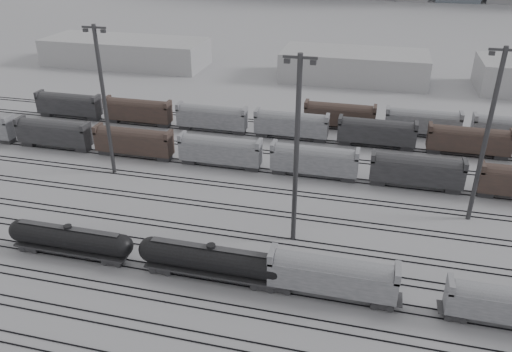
% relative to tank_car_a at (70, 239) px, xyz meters
% --- Properties ---
extents(ground, '(900.00, 900.00, 0.00)m').
position_rel_tank_car_a_xyz_m(ground, '(19.70, -1.00, -2.56)').
color(ground, '#AFAFB4').
rests_on(ground, ground).
extents(tracks, '(220.00, 71.50, 0.16)m').
position_rel_tank_car_a_xyz_m(tracks, '(19.70, 16.50, -2.48)').
color(tracks, black).
rests_on(tracks, ground).
extents(tank_car_a, '(17.89, 2.98, 4.42)m').
position_rel_tank_car_a_xyz_m(tank_car_a, '(0.00, 0.00, 0.00)').
color(tank_car_a, '#232326').
rests_on(tank_car_a, ground).
extents(tank_car_b, '(19.16, 3.19, 4.73)m').
position_rel_tank_car_a_xyz_m(tank_car_b, '(19.57, 0.00, 0.18)').
color(tank_car_b, '#232326').
rests_on(tank_car_b, ground).
extents(hopper_car_a, '(14.94, 2.97, 5.34)m').
position_rel_tank_car_a_xyz_m(hopper_car_a, '(34.27, 0.00, 0.74)').
color(hopper_car_a, '#232326').
rests_on(hopper_car_a, ground).
extents(hopper_car_b, '(13.56, 2.69, 4.85)m').
position_rel_tank_car_a_xyz_m(hopper_car_b, '(53.53, 0.00, 0.44)').
color(hopper_car_b, '#232326').
rests_on(hopper_car_b, ground).
extents(light_mast_b, '(4.10, 0.66, 25.64)m').
position_rel_tank_car_a_xyz_m(light_mast_b, '(-6.87, 23.94, 11.04)').
color(light_mast_b, '#37373A').
rests_on(light_mast_b, ground).
extents(light_mast_c, '(4.16, 0.67, 26.00)m').
position_rel_tank_car_a_xyz_m(light_mast_c, '(27.76, 10.95, 11.24)').
color(light_mast_c, '#37373A').
rests_on(light_mast_c, ground).
extents(light_mast_d, '(4.11, 0.66, 25.67)m').
position_rel_tank_car_a_xyz_m(light_mast_d, '(52.23, 22.65, 11.06)').
color(light_mast_d, '#37373A').
rests_on(light_mast_d, ground).
extents(bg_string_near, '(151.00, 3.00, 5.60)m').
position_rel_tank_car_a_xyz_m(bg_string_near, '(27.70, 31.00, 0.24)').
color(bg_string_near, gray).
rests_on(bg_string_near, ground).
extents(bg_string_mid, '(151.00, 3.00, 5.60)m').
position_rel_tank_car_a_xyz_m(bg_string_mid, '(37.70, 47.00, 0.24)').
color(bg_string_mid, '#232326').
rests_on(bg_string_mid, ground).
extents(bg_string_far, '(66.00, 3.00, 5.60)m').
position_rel_tank_car_a_xyz_m(bg_string_far, '(55.20, 55.00, 0.24)').
color(bg_string_far, '#43312A').
rests_on(bg_string_far, ground).
extents(warehouse_left, '(50.00, 18.00, 8.00)m').
position_rel_tank_car_a_xyz_m(warehouse_left, '(-40.30, 94.00, 1.44)').
color(warehouse_left, '#A4A4A7').
rests_on(warehouse_left, ground).
extents(warehouse_mid, '(40.00, 18.00, 8.00)m').
position_rel_tank_car_a_xyz_m(warehouse_mid, '(29.70, 94.00, 1.44)').
color(warehouse_mid, '#A4A4A7').
rests_on(warehouse_mid, ground).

